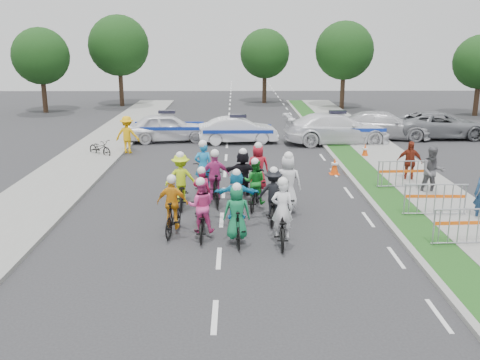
{
  "coord_description": "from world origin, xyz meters",
  "views": [
    {
      "loc": [
        0.42,
        -12.83,
        5.52
      ],
      "look_at": [
        0.58,
        3.74,
        1.1
      ],
      "focal_mm": 40.0,
      "sensor_mm": 36.0,
      "label": 1
    }
  ],
  "objects_px": {
    "civilian_sedan": "(384,125)",
    "barrier_0": "(468,228)",
    "police_car_2": "(337,129)",
    "tree_4": "(265,54)",
    "rider_6": "(202,202)",
    "tree_3": "(119,46)",
    "rider_8": "(255,189)",
    "rider_11": "(243,178)",
    "tree_1": "(344,51)",
    "rider_2": "(201,215)",
    "rider_9": "(215,183)",
    "rider_4": "(273,200)",
    "rider_7": "(287,189)",
    "cone_1": "(365,151)",
    "rider_13": "(258,173)",
    "barrier_1": "(435,201)",
    "rider_12": "(203,176)",
    "barrier_2": "(403,175)",
    "police_car_1": "(238,130)",
    "rider_0": "(282,222)",
    "civilian_suv": "(440,125)",
    "marshal_hiviz": "(127,135)",
    "spectator_1": "(433,172)",
    "tree_0": "(41,56)",
    "rider_3": "(173,211)",
    "police_car_0": "(167,127)",
    "cone_0": "(335,166)",
    "parked_bike": "(100,148)",
    "rider_1": "(237,220)",
    "rider_5": "(237,200)",
    "spectator_2": "(409,162)"
  },
  "relations": [
    {
      "from": "rider_11",
      "to": "tree_1",
      "type": "xyz_separation_m",
      "value": [
        8.3,
        24.79,
        3.76
      ]
    },
    {
      "from": "rider_6",
      "to": "tree_3",
      "type": "distance_m",
      "value": 30.46
    },
    {
      "from": "rider_9",
      "to": "marshal_hiviz",
      "type": "xyz_separation_m",
      "value": [
        -4.61,
        8.45,
        0.17
      ]
    },
    {
      "from": "barrier_0",
      "to": "tree_0",
      "type": "bearing_deg",
      "value": 127.13
    },
    {
      "from": "barrier_1",
      "to": "rider_1",
      "type": "bearing_deg",
      "value": -161.31
    },
    {
      "from": "marshal_hiviz",
      "to": "spectator_1",
      "type": "bearing_deg",
      "value": 156.79
    },
    {
      "from": "barrier_0",
      "to": "parked_bike",
      "type": "bearing_deg",
      "value": 137.53
    },
    {
      "from": "rider_12",
      "to": "marshal_hiviz",
      "type": "bearing_deg",
      "value": -67.92
    },
    {
      "from": "rider_8",
      "to": "police_car_2",
      "type": "distance_m",
      "value": 12.12
    },
    {
      "from": "rider_3",
      "to": "rider_12",
      "type": "height_order",
      "value": "rider_12"
    },
    {
      "from": "spectator_2",
      "to": "cone_1",
      "type": "height_order",
      "value": "spectator_2"
    },
    {
      "from": "rider_8",
      "to": "rider_11",
      "type": "distance_m",
      "value": 1.05
    },
    {
      "from": "police_car_2",
      "to": "tree_4",
      "type": "relative_size",
      "value": 0.89
    },
    {
      "from": "rider_13",
      "to": "rider_12",
      "type": "bearing_deg",
      "value": -2.14
    },
    {
      "from": "rider_9",
      "to": "barrier_0",
      "type": "bearing_deg",
      "value": 142.2
    },
    {
      "from": "rider_4",
      "to": "rider_7",
      "type": "distance_m",
      "value": 1.03
    },
    {
      "from": "police_car_0",
      "to": "parked_bike",
      "type": "relative_size",
      "value": 2.92
    },
    {
      "from": "civilian_sedan",
      "to": "tree_4",
      "type": "height_order",
      "value": "tree_4"
    },
    {
      "from": "rider_3",
      "to": "barrier_2",
      "type": "relative_size",
      "value": 0.9
    },
    {
      "from": "rider_9",
      "to": "barrier_2",
      "type": "bearing_deg",
      "value": -173.91
    },
    {
      "from": "rider_3",
      "to": "parked_bike",
      "type": "distance_m",
      "value": 11.52
    },
    {
      "from": "rider_3",
      "to": "tree_0",
      "type": "xyz_separation_m",
      "value": [
        -12.63,
        26.2,
        3.49
      ]
    },
    {
      "from": "barrier_0",
      "to": "police_car_0",
      "type": "bearing_deg",
      "value": 122.7
    },
    {
      "from": "rider_0",
      "to": "cone_0",
      "type": "distance_m",
      "value": 8.26
    },
    {
      "from": "rider_8",
      "to": "rider_4",
      "type": "bearing_deg",
      "value": 121.14
    },
    {
      "from": "cone_0",
      "to": "rider_7",
      "type": "bearing_deg",
      "value": -116.03
    },
    {
      "from": "rider_13",
      "to": "tree_1",
      "type": "xyz_separation_m",
      "value": [
        7.74,
        23.99,
        3.79
      ]
    },
    {
      "from": "rider_4",
      "to": "barrier_1",
      "type": "distance_m",
      "value": 5.12
    },
    {
      "from": "rider_11",
      "to": "cone_1",
      "type": "relative_size",
      "value": 2.65
    },
    {
      "from": "police_car_2",
      "to": "tree_0",
      "type": "distance_m",
      "value": 23.78
    },
    {
      "from": "barrier_1",
      "to": "rider_8",
      "type": "bearing_deg",
      "value": 168.85
    },
    {
      "from": "tree_0",
      "to": "cone_0",
      "type": "bearing_deg",
      "value": -46.0
    },
    {
      "from": "rider_2",
      "to": "tree_1",
      "type": "relative_size",
      "value": 0.26
    },
    {
      "from": "tree_1",
      "to": "rider_2",
      "type": "bearing_deg",
      "value": -108.53
    },
    {
      "from": "tree_4",
      "to": "rider_4",
      "type": "bearing_deg",
      "value": -92.59
    },
    {
      "from": "rider_5",
      "to": "rider_13",
      "type": "xyz_separation_m",
      "value": [
        0.79,
        3.32,
        0.01
      ]
    },
    {
      "from": "rider_3",
      "to": "rider_1",
      "type": "bearing_deg",
      "value": 165.25
    },
    {
      "from": "civilian_sedan",
      "to": "barrier_0",
      "type": "xyz_separation_m",
      "value": [
        -2.13,
        -16.28,
        -0.19
      ]
    },
    {
      "from": "rider_0",
      "to": "civilian_suv",
      "type": "height_order",
      "value": "rider_0"
    },
    {
      "from": "police_car_1",
      "to": "police_car_2",
      "type": "bearing_deg",
      "value": -99.43
    },
    {
      "from": "tree_0",
      "to": "tree_3",
      "type": "height_order",
      "value": "tree_3"
    },
    {
      "from": "rider_6",
      "to": "barrier_1",
      "type": "xyz_separation_m",
      "value": [
        7.3,
        0.1,
        -0.02
      ]
    },
    {
      "from": "rider_9",
      "to": "parked_bike",
      "type": "relative_size",
      "value": 1.25
    },
    {
      "from": "barrier_2",
      "to": "cone_0",
      "type": "height_order",
      "value": "barrier_2"
    },
    {
      "from": "spectator_2",
      "to": "tree_0",
      "type": "height_order",
      "value": "tree_0"
    },
    {
      "from": "rider_4",
      "to": "tree_0",
      "type": "relative_size",
      "value": 0.28
    },
    {
      "from": "barrier_0",
      "to": "tree_0",
      "type": "xyz_separation_m",
      "value": [
        -20.7,
        27.34,
        3.63
      ]
    },
    {
      "from": "rider_5",
      "to": "rider_13",
      "type": "distance_m",
      "value": 3.41
    },
    {
      "from": "rider_13",
      "to": "tree_1",
      "type": "relative_size",
      "value": 0.28
    },
    {
      "from": "rider_8",
      "to": "cone_1",
      "type": "xyz_separation_m",
      "value": [
        5.5,
        7.59,
        -0.31
      ]
    }
  ]
}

